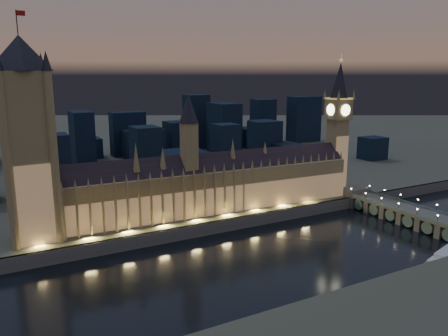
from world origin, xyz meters
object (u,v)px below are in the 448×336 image
elizabeth_tower (338,116)px  river_boat (447,254)px  victoria_tower (27,131)px  westminster_bridge (408,215)px  palace_of_westminster (216,183)px

elizabeth_tower → river_boat: 133.02m
victoria_tower → river_boat: 236.28m
westminster_bridge → palace_of_westminster: bearing=149.6°
elizabeth_tower → westminster_bridge: bearing=-85.1°
victoria_tower → westminster_bridge: bearing=-16.3°
elizabeth_tower → river_boat: elizabeth_tower is taller
victoria_tower → river_boat: (195.94, -113.93, -66.73)m
elizabeth_tower → river_boat: size_ratio=2.35×
elizabeth_tower → victoria_tower: bearing=180.0°
palace_of_westminster → victoria_tower: victoria_tower is taller
victoria_tower → elizabeth_tower: bearing=-0.0°
westminster_bridge → elizabeth_tower: bearing=94.9°
palace_of_westminster → river_boat: bearing=-53.8°
victoria_tower → river_boat: size_ratio=2.72×
victoria_tower → westminster_bridge: size_ratio=1.08×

